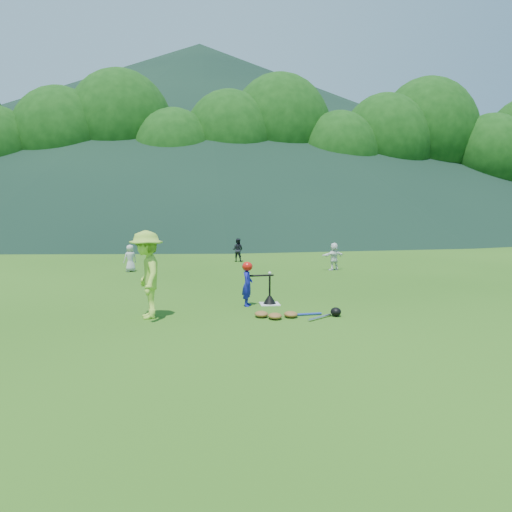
{
  "coord_description": "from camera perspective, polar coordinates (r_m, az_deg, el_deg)",
  "views": [
    {
      "loc": [
        -1.79,
        -11.37,
        2.25
      ],
      "look_at": [
        0.0,
        2.5,
        0.9
      ],
      "focal_mm": 35.0,
      "sensor_mm": 36.0,
      "label": 1
    }
  ],
  "objects": [
    {
      "name": "batter_gear",
      "position": [
        11.42,
        -0.88,
        -1.28
      ],
      "size": [
        0.73,
        0.26,
        0.36
      ],
      "color": "red",
      "rests_on": "ground"
    },
    {
      "name": "fielder_b",
      "position": [
        20.96,
        -2.1,
        0.69
      ],
      "size": [
        0.59,
        0.53,
        0.98
      ],
      "primitive_type": "imported",
      "rotation": [
        0.0,
        0.0,
        2.73
      ],
      "color": "black",
      "rests_on": "ground"
    },
    {
      "name": "batter_child",
      "position": [
        11.47,
        -1.0,
        -3.27
      ],
      "size": [
        0.32,
        0.41,
        1.0
      ],
      "primitive_type": "imported",
      "rotation": [
        0.0,
        0.0,
        1.32
      ],
      "color": "#171B9F",
      "rests_on": "ground"
    },
    {
      "name": "equipment_pile",
      "position": [
        10.36,
        4.03,
        -6.66
      ],
      "size": [
        1.8,
        0.73,
        0.19
      ],
      "color": "olive",
      "rests_on": "ground"
    },
    {
      "name": "fielder_a",
      "position": [
        18.18,
        -14.18,
        -0.25
      ],
      "size": [
        0.56,
        0.5,
        0.96
      ],
      "primitive_type": "imported",
      "rotation": [
        0.0,
        0.0,
        3.68
      ],
      "color": "#BBBBBB",
      "rests_on": "ground"
    },
    {
      "name": "distant_hills",
      "position": [
        94.23,
        -11.12,
        13.17
      ],
      "size": [
        155.0,
        140.0,
        32.0
      ],
      "color": "black",
      "rests_on": "ground"
    },
    {
      "name": "tree_line",
      "position": [
        45.63,
        -4.9,
        12.99
      ],
      "size": [
        70.04,
        11.4,
        14.82
      ],
      "color": "#382314",
      "rests_on": "ground"
    },
    {
      "name": "home_plate",
      "position": [
        11.72,
        1.57,
        -5.5
      ],
      "size": [
        0.45,
        0.45,
        0.02
      ],
      "primitive_type": "cube",
      "color": "silver",
      "rests_on": "ground"
    },
    {
      "name": "ground",
      "position": [
        11.72,
        1.57,
        -5.55
      ],
      "size": [
        120.0,
        120.0,
        0.0
      ],
      "primitive_type": "plane",
      "color": "#244F12",
      "rests_on": "ground"
    },
    {
      "name": "fielder_d",
      "position": [
        18.29,
        8.9,
        -0.05
      ],
      "size": [
        0.97,
        0.6,
        1.0
      ],
      "primitive_type": "imported",
      "rotation": [
        0.0,
        0.0,
        3.5
      ],
      "color": "white",
      "rests_on": "ground"
    },
    {
      "name": "adult_coach",
      "position": [
        10.4,
        -12.38,
        -2.09
      ],
      "size": [
        0.86,
        1.26,
        1.79
      ],
      "primitive_type": "imported",
      "rotation": [
        0.0,
        0.0,
        -1.4
      ],
      "color": "#99CC3C",
      "rests_on": "ground"
    },
    {
      "name": "batting_tee",
      "position": [
        11.7,
        1.57,
        -4.93
      ],
      "size": [
        0.3,
        0.3,
        0.68
      ],
      "color": "black",
      "rests_on": "home_plate"
    },
    {
      "name": "outfield_fence",
      "position": [
        39.44,
        -4.74,
        3.23
      ],
      "size": [
        70.07,
        0.08,
        1.33
      ],
      "color": "gray",
      "rests_on": "ground"
    },
    {
      "name": "baseball",
      "position": [
        11.61,
        1.58,
        -1.97
      ],
      "size": [
        0.08,
        0.08,
        0.08
      ],
      "primitive_type": "sphere",
      "color": "white",
      "rests_on": "batting_tee"
    }
  ]
}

